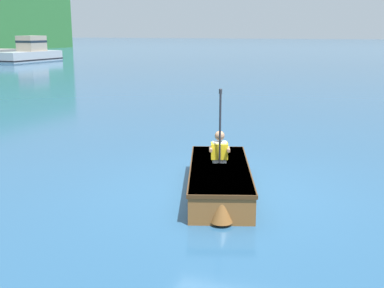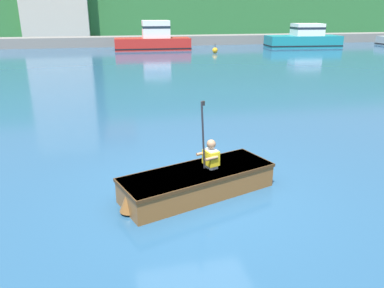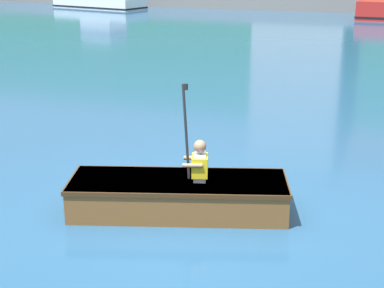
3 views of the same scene
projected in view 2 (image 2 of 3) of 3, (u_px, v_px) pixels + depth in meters
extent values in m
plane|color=navy|center=(201.00, 195.00, 7.00)|extent=(300.00, 300.00, 0.00)
cube|color=gray|center=(318.00, 2.00, 55.65)|extent=(8.26, 7.35, 8.95)
cube|color=slate|center=(122.00, 41.00, 36.47)|extent=(63.81, 2.40, 0.90)
cube|color=#197A84|center=(303.00, 41.00, 35.20)|extent=(7.02, 3.03, 1.05)
cube|color=black|center=(302.00, 45.00, 35.32)|extent=(7.06, 3.07, 0.10)
cube|color=silver|center=(307.00, 30.00, 34.88)|extent=(2.81, 2.18, 1.08)
cube|color=#19232D|center=(308.00, 28.00, 34.84)|extent=(2.83, 2.20, 0.20)
cube|color=red|center=(153.00, 44.00, 32.73)|extent=(6.57, 2.52, 1.01)
cube|color=black|center=(153.00, 48.00, 32.84)|extent=(6.62, 2.56, 0.10)
cube|color=silver|center=(156.00, 29.00, 32.37)|extent=(2.37, 1.92, 1.46)
cube|color=#19232D|center=(156.00, 27.00, 32.31)|extent=(2.40, 1.94, 0.20)
cube|color=brown|center=(198.00, 182.00, 6.97)|extent=(3.02, 1.84, 0.47)
cube|color=#432A13|center=(198.00, 172.00, 6.90)|extent=(3.07, 1.89, 0.06)
cube|color=#432A13|center=(198.00, 173.00, 6.90)|extent=(2.59, 1.55, 0.02)
cone|color=brown|center=(129.00, 199.00, 6.28)|extent=(0.43, 0.43, 0.42)
cube|color=brown|center=(208.00, 171.00, 7.01)|extent=(0.45, 0.92, 0.03)
cube|color=silver|center=(211.00, 159.00, 6.97)|extent=(0.23, 0.28, 0.37)
cube|color=yellow|center=(211.00, 158.00, 6.96)|extent=(0.29, 0.34, 0.27)
sphere|color=#997051|center=(211.00, 144.00, 6.87)|extent=(0.17, 0.17, 0.17)
cylinder|color=#997051|center=(203.00, 153.00, 7.02)|extent=(0.26, 0.14, 0.06)
cylinder|color=#997051|center=(212.00, 158.00, 6.78)|extent=(0.26, 0.14, 0.06)
cylinder|color=#232328|center=(203.00, 136.00, 6.72)|extent=(0.12, 0.07, 1.28)
cylinder|color=black|center=(203.00, 103.00, 6.52)|extent=(0.05, 0.05, 0.08)
sphere|color=orange|center=(215.00, 50.00, 30.37)|extent=(0.44, 0.44, 0.44)
cylinder|color=black|center=(215.00, 46.00, 30.25)|extent=(0.04, 0.04, 0.28)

